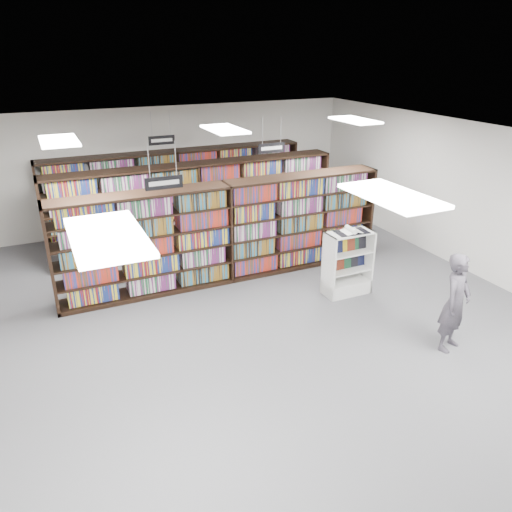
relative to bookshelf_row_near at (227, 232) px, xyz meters
name	(u,v)px	position (x,y,z in m)	size (l,w,h in m)	color
floor	(268,321)	(0.00, -2.00, -1.05)	(12.00, 12.00, 0.00)	#525257
ceiling	(270,145)	(0.00, -2.00, 2.15)	(10.00, 12.00, 0.10)	white
wall_back	(173,167)	(0.00, 4.00, 0.55)	(10.00, 0.10, 3.20)	silver
wall_right	(485,204)	(5.00, -2.00, 0.55)	(0.10, 12.00, 3.20)	silver
bookshelf_row_near	(227,232)	(0.00, 0.00, 0.00)	(7.00, 0.60, 2.10)	black
bookshelf_row_mid	(197,206)	(0.00, 2.00, 0.00)	(7.00, 0.60, 2.10)	black
bookshelf_row_far	(177,189)	(0.00, 3.70, 0.00)	(7.00, 0.60, 2.10)	black
aisle_sign_left	(164,182)	(-1.50, -1.00, 1.48)	(0.65, 0.02, 0.80)	#B2B2B7
aisle_sign_right	(272,147)	(1.50, 1.00, 1.48)	(0.65, 0.02, 0.80)	#B2B2B7
aisle_sign_center	(162,139)	(-0.50, 3.00, 1.48)	(0.65, 0.02, 0.80)	#B2B2B7
troffer_front_left	(107,237)	(-3.00, -5.00, 2.11)	(0.60, 1.20, 0.04)	white
troffer_front_center	(392,196)	(0.00, -5.00, 2.11)	(0.60, 1.20, 0.04)	white
troffer_back_left	(59,141)	(-3.00, 0.00, 2.11)	(0.60, 1.20, 0.04)	white
troffer_back_center	(225,129)	(0.00, 0.00, 2.11)	(0.60, 1.20, 0.04)	white
troffer_back_right	(355,120)	(3.00, 0.00, 2.11)	(0.60, 1.20, 0.04)	white
endcap_display	(346,271)	(1.92, -1.60, -0.59)	(0.94, 0.47, 1.31)	white
open_book	(351,231)	(1.93, -1.65, 0.29)	(0.65, 0.41, 0.13)	black
shopper	(455,303)	(2.36, -4.01, -0.21)	(0.61, 0.40, 1.68)	#4B4752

